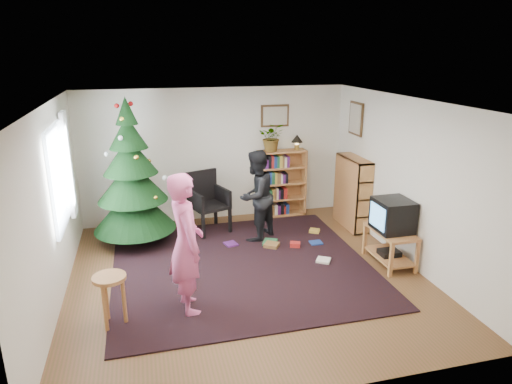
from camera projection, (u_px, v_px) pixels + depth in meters
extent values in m
plane|color=brown|center=(246.00, 275.00, 6.67)|extent=(5.00, 5.00, 0.00)
plane|color=white|center=(245.00, 102.00, 5.92)|extent=(5.00, 5.00, 0.00)
cube|color=silver|center=(216.00, 155.00, 8.61)|extent=(5.00, 0.02, 2.50)
cube|color=silver|center=(310.00, 278.00, 3.99)|extent=(5.00, 0.02, 2.50)
cube|color=silver|center=(51.00, 209.00, 5.71)|extent=(0.02, 5.00, 2.50)
cube|color=silver|center=(407.00, 181.00, 6.89)|extent=(0.02, 5.00, 2.50)
cube|color=black|center=(242.00, 265.00, 6.95)|extent=(3.80, 3.60, 0.02)
cube|color=silver|center=(59.00, 177.00, 6.19)|extent=(0.04, 1.20, 1.40)
cube|color=white|center=(69.00, 165.00, 6.85)|extent=(0.06, 0.35, 1.60)
cube|color=#4C3319|center=(275.00, 116.00, 8.64)|extent=(0.55, 0.03, 0.42)
cube|color=beige|center=(275.00, 116.00, 8.64)|extent=(0.47, 0.01, 0.34)
cube|color=#4C3319|center=(356.00, 119.00, 8.29)|extent=(0.03, 0.50, 0.60)
cube|color=beige|center=(356.00, 119.00, 8.29)|extent=(0.01, 0.42, 0.52)
cylinder|color=#3F2816|center=(136.00, 235.00, 7.75)|extent=(0.13, 0.13, 0.26)
cone|color=black|center=(134.00, 207.00, 7.60)|extent=(1.36, 1.36, 0.77)
cone|color=black|center=(132.00, 180.00, 7.46)|extent=(1.14, 1.14, 0.68)
cone|color=black|center=(130.00, 155.00, 7.33)|extent=(0.88, 0.88, 0.60)
cone|color=black|center=(128.00, 132.00, 7.22)|extent=(0.61, 0.61, 0.53)
cone|color=black|center=(126.00, 110.00, 7.12)|extent=(0.35, 0.35, 0.44)
cube|color=#B47C40|center=(281.00, 183.00, 8.94)|extent=(0.95, 0.30, 1.30)
cube|color=#B47C40|center=(282.00, 151.00, 8.74)|extent=(0.95, 0.30, 0.03)
cube|color=#B47C40|center=(352.00, 192.00, 8.35)|extent=(0.30, 0.95, 1.30)
cube|color=#B47C40|center=(355.00, 159.00, 8.16)|extent=(0.30, 0.95, 0.03)
cube|color=#B47C40|center=(391.00, 231.00, 6.89)|extent=(0.48, 0.87, 0.04)
cube|color=#B47C40|center=(391.00, 261.00, 6.55)|extent=(0.05, 0.05, 0.51)
cube|color=#B47C40|center=(417.00, 258.00, 6.65)|extent=(0.05, 0.05, 0.51)
cube|color=#B47C40|center=(365.00, 239.00, 7.29)|extent=(0.05, 0.05, 0.51)
cube|color=#B47C40|center=(388.00, 237.00, 7.39)|extent=(0.05, 0.05, 0.51)
cube|color=#B47C40|center=(389.00, 256.00, 7.01)|extent=(0.44, 0.83, 0.03)
cube|color=black|center=(389.00, 253.00, 7.00)|extent=(0.30, 0.25, 0.08)
cube|color=black|center=(393.00, 215.00, 6.81)|extent=(0.50, 0.55, 0.48)
cube|color=#4F99D6|center=(377.00, 217.00, 6.75)|extent=(0.01, 0.43, 0.35)
cube|color=black|center=(209.00, 206.00, 8.13)|extent=(0.76, 0.76, 0.05)
cube|color=black|center=(206.00, 186.00, 8.29)|extent=(0.58, 0.24, 0.59)
cube|color=black|center=(197.00, 225.00, 7.89)|extent=(0.06, 0.06, 0.49)
cube|color=black|center=(227.00, 223.00, 8.01)|extent=(0.06, 0.06, 0.49)
cube|color=black|center=(193.00, 215.00, 8.38)|extent=(0.06, 0.06, 0.49)
cube|color=black|center=(222.00, 213.00, 8.51)|extent=(0.06, 0.06, 0.49)
cylinder|color=#B47C40|center=(109.00, 278.00, 5.28)|extent=(0.39, 0.39, 0.04)
cylinder|color=#B47C40|center=(124.00, 301.00, 5.42)|extent=(0.05, 0.05, 0.61)
cylinder|color=#B47C40|center=(106.00, 298.00, 5.48)|extent=(0.05, 0.05, 0.61)
cylinder|color=#B47C40|center=(105.00, 309.00, 5.25)|extent=(0.05, 0.05, 0.61)
imported|color=#D4548B|center=(186.00, 244.00, 5.55)|extent=(0.52, 0.71, 1.79)
imported|color=black|center=(256.00, 196.00, 7.72)|extent=(0.97, 0.94, 1.57)
imported|color=gray|center=(272.00, 137.00, 8.61)|extent=(0.58, 0.54, 0.54)
cylinder|color=#A57F33|center=(297.00, 147.00, 8.80)|extent=(0.09, 0.09, 0.09)
sphere|color=#FFD88C|center=(297.00, 142.00, 8.77)|extent=(0.09, 0.09, 0.09)
cone|color=black|center=(297.00, 138.00, 8.74)|extent=(0.22, 0.22, 0.15)
cube|color=#A51E19|center=(295.00, 245.00, 7.58)|extent=(0.20, 0.20, 0.08)
cube|color=navy|center=(316.00, 242.00, 7.71)|extent=(0.20, 0.20, 0.08)
cube|color=#1E592D|center=(270.00, 242.00, 7.71)|extent=(0.20, 0.20, 0.08)
cube|color=gold|center=(314.00, 231.00, 8.18)|extent=(0.20, 0.20, 0.08)
cube|color=brown|center=(272.00, 245.00, 7.58)|extent=(0.20, 0.20, 0.08)
cube|color=beige|center=(323.00, 260.00, 7.06)|extent=(0.20, 0.20, 0.08)
cube|color=#4C1959|center=(231.00, 243.00, 7.66)|extent=(0.20, 0.20, 0.08)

